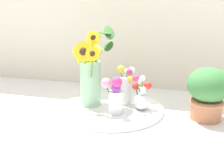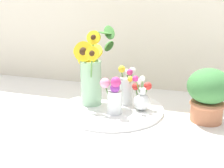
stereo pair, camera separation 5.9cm
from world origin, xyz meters
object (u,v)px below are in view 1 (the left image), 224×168
serving_tray (112,109)px  vase_bulb_right (142,97)px  vase_small_center (114,96)px  mason_jar_sunflowers (91,74)px  vase_small_back (126,86)px  potted_plant (208,91)px

serving_tray → vase_bulb_right: 0.15m
serving_tray → vase_small_center: vase_small_center is taller
mason_jar_sunflowers → vase_small_back: 0.18m
vase_bulb_right → potted_plant: (0.28, 0.00, 0.05)m
mason_jar_sunflowers → vase_bulb_right: size_ratio=2.30×
mason_jar_sunflowers → vase_small_center: 0.17m
vase_small_back → serving_tray: bearing=-128.5°
mason_jar_sunflowers → vase_small_center: size_ratio=2.20×
vase_small_center → vase_bulb_right: (0.10, 0.09, -0.02)m
vase_small_center → potted_plant: bearing=13.5°
serving_tray → potted_plant: potted_plant is taller
serving_tray → vase_small_back: 0.12m
potted_plant → mason_jar_sunflowers: bearing=-179.4°
vase_bulb_right → potted_plant: 0.28m
vase_small_back → potted_plant: potted_plant is taller
vase_small_center → potted_plant: size_ratio=0.76×
serving_tray → mason_jar_sunflowers: (-0.10, 0.01, 0.16)m
vase_small_center → vase_small_back: vase_small_back is taller
vase_bulb_right → potted_plant: size_ratio=0.72×
serving_tray → potted_plant: bearing=1.7°
potted_plant → vase_bulb_right: bearing=-179.0°
vase_bulb_right → potted_plant: potted_plant is taller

